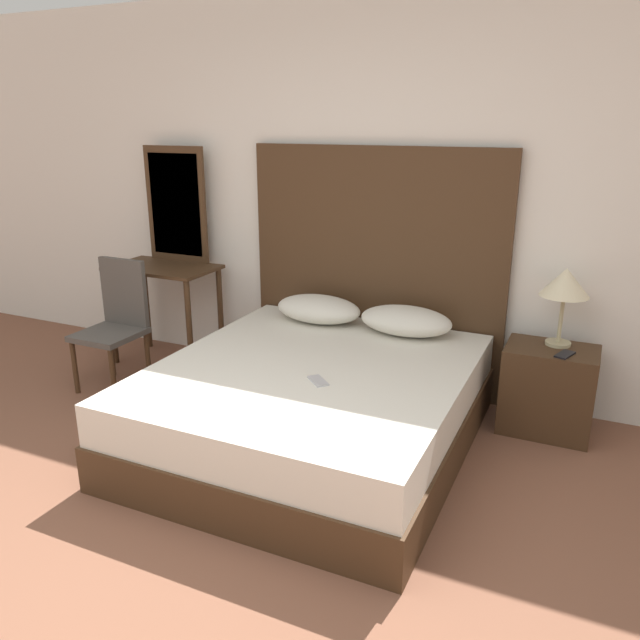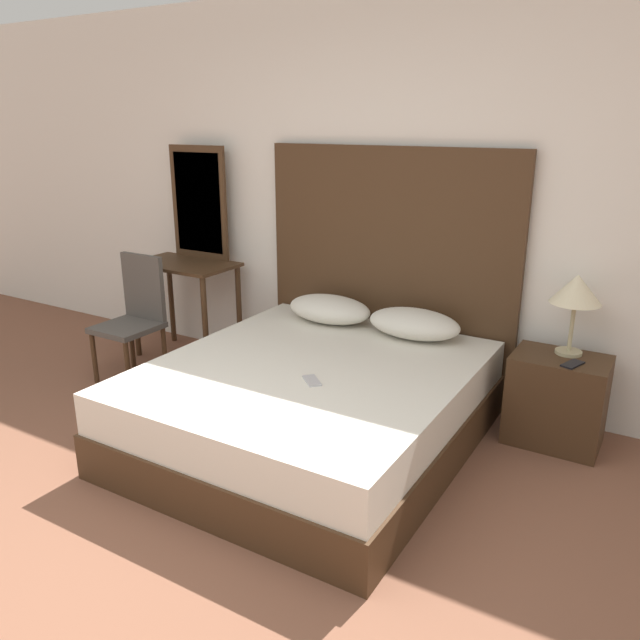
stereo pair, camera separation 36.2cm
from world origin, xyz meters
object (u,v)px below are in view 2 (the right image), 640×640
Objects in this scene: phone_on_bed at (312,381)px; chair at (135,312)px; phone_on_nightstand at (573,364)px; bed at (311,405)px; vanity_desk at (185,282)px; table_lamp at (576,291)px; nightstand at (556,400)px.

chair reaches higher than phone_on_bed.
phone_on_nightstand is 0.18× the size of chair.
bed is at bearing -7.30° from chair.
phone_on_nightstand is at bearing -1.08° from vanity_desk.
table_lamp reaches higher than bed.
vanity_desk is (-2.95, 0.06, 0.07)m from phone_on_nightstand.
phone_on_bed is at bearing -144.25° from phone_on_nightstand.
nightstand is 0.67× the size of vanity_desk.
vanity_desk reaches higher than phone_on_bed.
phone_on_bed is at bearing -57.40° from bed.
nightstand is at bearing 40.48° from phone_on_bed.
phone_on_nightstand is (1.32, 0.66, 0.30)m from bed.
table_lamp reaches higher than chair.
table_lamp is (1.27, 0.84, 0.68)m from bed.
phone_on_nightstand is at bearing 35.75° from phone_on_bed.
vanity_desk is (-2.87, -0.04, 0.35)m from nightstand.
vanity_desk is 0.52m from chair.
phone_on_nightstand reaches higher than bed.
nightstand is (1.12, 0.96, -0.23)m from phone_on_bed.
bed is at bearing 122.60° from phone_on_bed.
table_lamp reaches higher than nightstand.
chair is at bearing -94.19° from vanity_desk.
phone_on_nightstand is at bearing 26.72° from bed.
phone_on_bed is at bearing -27.59° from vanity_desk.
bed is 1.46m from nightstand.
vanity_desk is at bearing 152.41° from phone_on_bed.
phone_on_nightstand reaches higher than nightstand.
phone_on_nightstand is at bearing 8.60° from chair.
table_lamp reaches higher than phone_on_bed.
chair is at bearing -171.40° from phone_on_nightstand.
nightstand is 1.14× the size of table_lamp.
phone_on_nightstand reaches higher than phone_on_bed.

